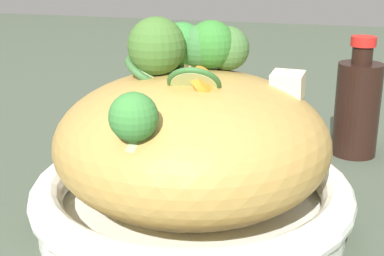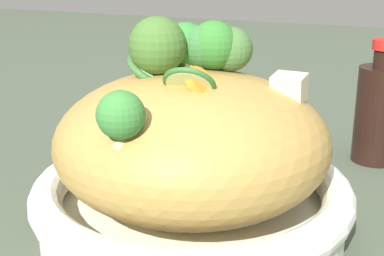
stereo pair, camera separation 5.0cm
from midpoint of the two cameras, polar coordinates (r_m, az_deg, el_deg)
The scene contains 9 objects.
ground_plane at distance 0.54m, azimuth -2.70°, elevation -10.07°, with size 3.00×3.00×0.00m, color #424C3D.
serving_bowl at distance 0.53m, azimuth -2.74°, elevation -7.49°, with size 0.30×0.30×0.05m.
noodle_heap at distance 0.51m, azimuth -2.84°, elevation -1.42°, with size 0.25×0.25×0.13m.
broccoli_florets at distance 0.49m, azimuth -3.68°, elevation 7.64°, with size 0.19×0.12×0.09m.
carrot_coins at distance 0.49m, azimuth -3.45°, elevation 5.60°, with size 0.10×0.10×0.03m.
zucchini_slices at distance 0.48m, azimuth -5.92°, elevation 5.27°, with size 0.07×0.10×0.04m.
chicken_chunks at distance 0.50m, azimuth 2.61°, elevation 5.33°, with size 0.03×0.13×0.04m.
soy_sauce_bottle at distance 0.72m, azimuth 14.79°, elevation 2.18°, with size 0.06×0.06×0.15m.
chopsticks_pair at distance 0.85m, azimuth -6.76°, elevation 0.76°, with size 0.17×0.16×0.01m.
Camera 1 is at (-0.46, -0.13, 0.26)m, focal length 51.78 mm.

